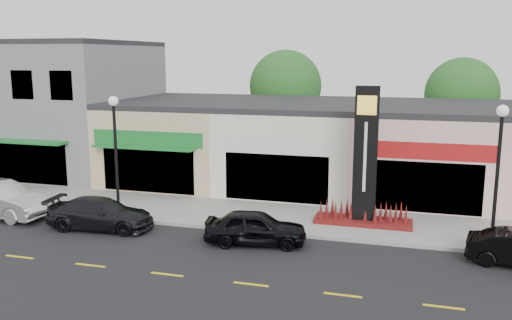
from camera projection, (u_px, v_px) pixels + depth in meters
The scene contains 15 objects.
ground at pixel (273, 253), 20.59m from camera, with size 120.00×120.00×0.00m, color black.
sidewalk at pixel (296, 219), 24.69m from camera, with size 52.00×4.30×0.15m, color gray.
curb at pixel (285, 234), 22.56m from camera, with size 52.00×0.20×0.15m, color gray.
building_grey_2story at pixel (50, 106), 35.48m from camera, with size 12.00×10.95×8.30m.
shop_beige at pixel (185, 138), 33.25m from camera, with size 7.00×10.85×4.80m.
shop_cream at pixel (296, 143), 31.38m from camera, with size 7.00×10.01×4.80m.
shop_pink_w at pixel (422, 149), 29.50m from camera, with size 7.00×10.01×4.80m.
tree_rear_west at pixel (286, 86), 39.10m from camera, with size 5.20×5.20×7.83m.
tree_rear_mid at pixel (462, 94), 35.94m from camera, with size 4.80×4.80×7.29m.
lamp_west_near at pixel (115, 144), 24.44m from camera, with size 0.44×0.44×5.47m.
lamp_east_near at pixel (498, 162), 20.15m from camera, with size 0.44×0.44×5.47m.
pylon_sign at pixel (365, 176), 23.32m from camera, with size 4.20×1.30×6.00m.
car_white_van at pixel (0, 200), 25.03m from camera, with size 4.96×1.73×1.64m, color beige.
car_dark_sedan at pixel (101, 214), 23.38m from camera, with size 4.62×1.88×1.34m, color black.
car_black_sedan at pixel (256, 227), 21.46m from camera, with size 4.02×1.62×1.37m, color black.
Camera 1 is at (4.71, -18.99, 7.37)m, focal length 38.00 mm.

